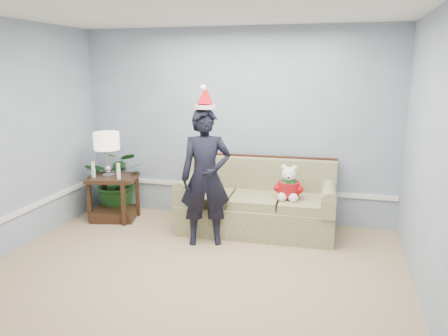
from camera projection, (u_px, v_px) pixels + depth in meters
room_shell at (168, 161)px, 3.80m from camera, size 4.54×5.04×2.74m
wainscot_trim at (118, 208)px, 5.41m from camera, size 4.49×4.99×0.06m
sofa at (257, 205)px, 5.87m from camera, size 2.08×0.94×0.96m
side_table at (114, 202)px, 6.31m from camera, size 0.77×0.69×0.64m
table_lamp at (107, 143)px, 6.09m from camera, size 0.36×0.36×0.64m
candle_pair at (106, 171)px, 6.07m from camera, size 0.45×0.06×0.22m
houseplant at (119, 180)px, 6.58m from camera, size 0.98×0.88×0.98m
man at (206, 178)px, 5.31m from camera, size 0.71×0.58×1.68m
santa_hat at (205, 98)px, 5.11m from camera, size 0.28×0.31×0.29m
teddy_bear at (289, 187)px, 5.55m from camera, size 0.29×0.32×0.45m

